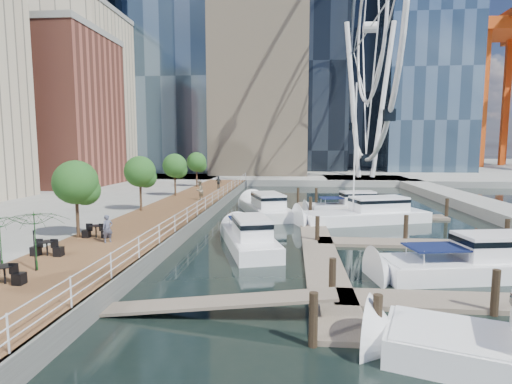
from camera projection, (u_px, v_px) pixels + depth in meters
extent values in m
plane|color=black|center=(264.00, 282.00, 18.98)|extent=(520.00, 520.00, 0.00)
cube|color=brown|center=(173.00, 215.00, 34.56)|extent=(6.00, 60.00, 1.00)
cube|color=#595954|center=(207.00, 215.00, 34.29)|extent=(0.25, 60.00, 1.00)
cube|color=gray|center=(288.00, 166.00, 119.83)|extent=(200.00, 114.00, 1.00)
cube|color=gray|center=(494.00, 210.00, 36.93)|extent=(4.00, 60.00, 1.00)
cube|color=gray|center=(365.00, 180.00, 69.12)|extent=(14.00, 12.00, 1.00)
cube|color=#6D6051|center=(315.00, 235.00, 28.59)|extent=(2.00, 32.00, 0.20)
cube|color=#6D6051|center=(482.00, 303.00, 16.19)|extent=(12.00, 2.00, 0.20)
cube|color=#6D6051|center=(410.00, 243.00, 26.08)|extent=(12.00, 2.00, 0.20)
cube|color=#6D6051|center=(377.00, 216.00, 35.97)|extent=(12.00, 2.00, 0.20)
cube|color=brown|center=(61.00, 112.00, 54.01)|extent=(12.00, 14.00, 20.00)
cube|color=#BCAD8E|center=(79.00, 97.00, 69.92)|extent=(14.00, 16.00, 28.00)
cylinder|color=white|center=(353.00, 101.00, 67.79)|extent=(0.80, 0.80, 26.00)
cylinder|color=white|center=(383.00, 101.00, 67.35)|extent=(0.80, 0.80, 26.00)
torus|color=white|center=(370.00, 27.00, 66.19)|extent=(0.70, 44.70, 44.70)
cylinder|color=#3F2B1C|center=(78.00, 217.00, 23.69)|extent=(0.20, 0.20, 2.40)
sphere|color=#265B1E|center=(76.00, 182.00, 23.45)|extent=(2.60, 2.60, 2.60)
cylinder|color=#3F2B1C|center=(141.00, 196.00, 33.59)|extent=(0.20, 0.20, 2.40)
sphere|color=#265B1E|center=(140.00, 171.00, 33.34)|extent=(2.60, 2.60, 2.60)
cylinder|color=#3F2B1C|center=(175.00, 185.00, 43.48)|extent=(0.20, 0.20, 2.40)
sphere|color=#265B1E|center=(175.00, 166.00, 43.24)|extent=(2.60, 2.60, 2.60)
cylinder|color=#3F2B1C|center=(197.00, 178.00, 53.37)|extent=(0.20, 0.20, 2.40)
sphere|color=#265B1E|center=(197.00, 162.00, 53.13)|extent=(2.60, 2.60, 2.60)
imported|color=#4C5166|center=(108.00, 229.00, 22.49)|extent=(0.68, 0.67, 1.58)
imported|color=gray|center=(199.00, 190.00, 40.26)|extent=(1.12, 1.19, 1.95)
imported|color=#31383D|center=(219.00, 182.00, 50.79)|extent=(1.03, 0.74, 1.63)
imported|color=#0E3610|center=(34.00, 241.00, 17.28)|extent=(3.53, 3.57, 2.65)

